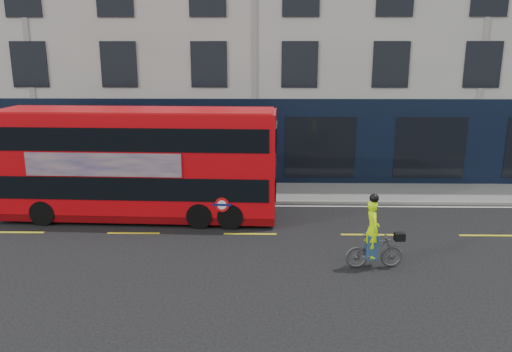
{
  "coord_description": "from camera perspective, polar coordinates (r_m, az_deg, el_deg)",
  "views": [
    {
      "loc": [
        0.5,
        -14.52,
        6.03
      ],
      "look_at": [
        0.19,
        2.08,
        1.9
      ],
      "focal_mm": 35.0,
      "sensor_mm": 36.0,
      "label": 1
    }
  ],
  "objects": [
    {
      "name": "pavement",
      "position": [
        21.85,
        -0.28,
        -1.88
      ],
      "size": [
        60.0,
        3.0,
        0.12
      ],
      "primitive_type": "cube",
      "color": "slate",
      "rests_on": "ground"
    },
    {
      "name": "ground",
      "position": [
        15.73,
        -0.85,
        -8.57
      ],
      "size": [
        120.0,
        120.0,
        0.0
      ],
      "primitive_type": "plane",
      "color": "black",
      "rests_on": "ground"
    },
    {
      "name": "cyclist",
      "position": [
        14.72,
        13.33,
        -7.48
      ],
      "size": [
        1.7,
        0.63,
        2.21
      ],
      "rotation": [
        0.0,
        0.0,
        0.08
      ],
      "color": "#474A4C",
      "rests_on": "ground"
    },
    {
      "name": "building_terrace",
      "position": [
        27.5,
        0.03,
        17.02
      ],
      "size": [
        50.0,
        10.07,
        15.0
      ],
      "color": "#B9B5AE",
      "rests_on": "ground"
    },
    {
      "name": "road_edge_line",
      "position": [
        20.15,
        -0.4,
        -3.43
      ],
      "size": [
        58.0,
        0.1,
        0.01
      ],
      "primitive_type": "cube",
      "color": "silver",
      "rests_on": "ground"
    },
    {
      "name": "lane_dashes",
      "position": [
        17.12,
        -0.68,
        -6.63
      ],
      "size": [
        58.0,
        0.12,
        0.01
      ],
      "primitive_type": null,
      "color": "gold",
      "rests_on": "ground"
    },
    {
      "name": "kerb",
      "position": [
        20.41,
        -0.38,
        -3.01
      ],
      "size": [
        60.0,
        0.12,
        0.13
      ],
      "primitive_type": "cube",
      "color": "gray",
      "rests_on": "ground"
    },
    {
      "name": "bus",
      "position": [
        18.71,
        -13.13,
        1.42
      ],
      "size": [
        10.16,
        2.68,
        4.06
      ],
      "rotation": [
        0.0,
        0.0,
        -0.04
      ],
      "color": "red",
      "rests_on": "ground"
    }
  ]
}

